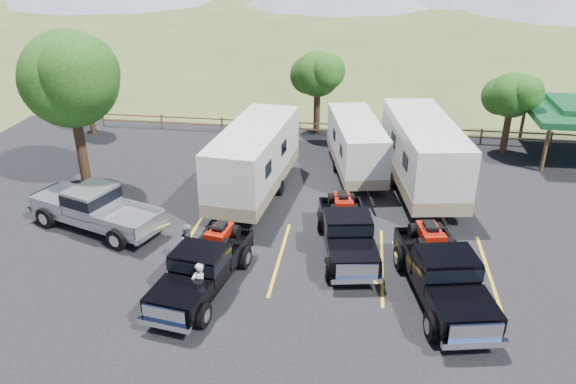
# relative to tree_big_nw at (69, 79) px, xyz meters

# --- Properties ---
(ground) EXTENTS (320.00, 320.00, 0.00)m
(ground) POSITION_rel_tree_big_nw_xyz_m (12.55, -9.03, -5.60)
(ground) COLOR #3D4D21
(ground) RESTS_ON ground
(asphalt_lot) EXTENTS (44.00, 34.00, 0.04)m
(asphalt_lot) POSITION_rel_tree_big_nw_xyz_m (12.55, -6.03, -5.58)
(asphalt_lot) COLOR black
(asphalt_lot) RESTS_ON ground
(stall_lines) EXTENTS (12.12, 5.50, 0.01)m
(stall_lines) POSITION_rel_tree_big_nw_xyz_m (12.55, -5.03, -5.55)
(stall_lines) COLOR gold
(stall_lines) RESTS_ON asphalt_lot
(tree_big_nw) EXTENTS (5.54, 5.18, 7.84)m
(tree_big_nw) POSITION_rel_tree_big_nw_xyz_m (0.00, 0.00, 0.00)
(tree_big_nw) COLOR black
(tree_big_nw) RESTS_ON ground
(tree_ne_a) EXTENTS (3.11, 2.92, 4.76)m
(tree_ne_a) POSITION_rel_tree_big_nw_xyz_m (21.52, 7.99, -2.11)
(tree_ne_a) COLOR black
(tree_ne_a) RESTS_ON ground
(tree_north) EXTENTS (3.46, 3.24, 5.25)m
(tree_north) POSITION_rel_tree_big_nw_xyz_m (10.52, 9.99, -1.76)
(tree_north) COLOR black
(tree_north) RESTS_ON ground
(tree_nw_small) EXTENTS (2.59, 2.43, 3.85)m
(tree_nw_small) POSITION_rel_tree_big_nw_xyz_m (-3.48, 7.99, -2.81)
(tree_nw_small) COLOR black
(tree_nw_small) RESTS_ON ground
(rail_fence) EXTENTS (36.12, 0.12, 1.00)m
(rail_fence) POSITION_rel_tree_big_nw_xyz_m (14.55, 9.47, -4.99)
(rail_fence) COLOR brown
(rail_fence) RESTS_ON ground
(rig_left) EXTENTS (2.74, 5.97, 1.92)m
(rig_left) POSITION_rel_tree_big_nw_xyz_m (8.18, -7.48, -4.63)
(rig_left) COLOR black
(rig_left) RESTS_ON asphalt_lot
(rig_center) EXTENTS (2.80, 6.00, 1.93)m
(rig_center) POSITION_rel_tree_big_nw_xyz_m (13.11, -4.14, -4.63)
(rig_center) COLOR black
(rig_center) RESTS_ON asphalt_lot
(rig_right) EXTENTS (3.27, 6.61, 2.11)m
(rig_right) POSITION_rel_tree_big_nw_xyz_m (16.54, -6.82, -4.54)
(rig_right) COLOR black
(rig_right) RESTS_ON asphalt_lot
(trailer_left) EXTENTS (3.32, 9.85, 3.41)m
(trailer_left) POSITION_rel_tree_big_nw_xyz_m (8.45, 0.52, -3.77)
(trailer_left) COLOR silver
(trailer_left) RESTS_ON asphalt_lot
(trailer_center) EXTENTS (3.48, 8.33, 2.89)m
(trailer_center) POSITION_rel_tree_big_nw_xyz_m (13.19, 3.93, -4.05)
(trailer_center) COLOR silver
(trailer_center) RESTS_ON asphalt_lot
(trailer_right) EXTENTS (3.90, 10.20, 3.53)m
(trailer_right) POSITION_rel_tree_big_nw_xyz_m (16.43, 2.24, -3.71)
(trailer_right) COLOR silver
(trailer_right) RESTS_ON asphalt_lot
(pickup_silver) EXTENTS (6.62, 3.98, 1.89)m
(pickup_silver) POSITION_rel_tree_big_nw_xyz_m (2.40, -3.80, -4.57)
(pickup_silver) COLOR #979A9F
(pickup_silver) RESTS_ON asphalt_lot
(person_a) EXTENTS (0.74, 0.68, 1.71)m
(person_a) POSITION_rel_tree_big_nw_xyz_m (8.36, -8.51, -4.70)
(person_a) COLOR #BDBDBD
(person_a) RESTS_ON asphalt_lot
(person_b) EXTENTS (1.06, 1.08, 1.76)m
(person_b) POSITION_rel_tree_big_nw_xyz_m (7.22, -6.05, -4.68)
(person_b) COLOR slate
(person_b) RESTS_ON asphalt_lot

